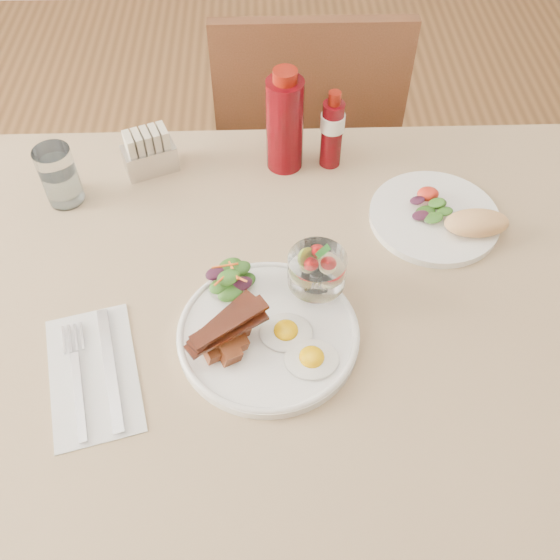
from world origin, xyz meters
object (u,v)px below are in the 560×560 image
(fruit_cup, at_px, (317,270))
(hot_sauce_bottle, at_px, (332,131))
(table, at_px, (328,329))
(second_plate, at_px, (444,217))
(chair_far, at_px, (304,147))
(ketchup_bottle, at_px, (285,123))
(sugar_caddy, at_px, (149,153))
(water_glass, at_px, (60,179))
(main_plate, at_px, (268,334))

(fruit_cup, relative_size, hot_sauce_bottle, 0.58)
(table, distance_m, hot_sauce_bottle, 0.37)
(second_plate, relative_size, hot_sauce_bottle, 1.48)
(hot_sauce_bottle, bearing_deg, chair_far, 94.21)
(table, xyz_separation_m, ketchup_bottle, (-0.06, 0.33, 0.19))
(sugar_caddy, bearing_deg, ketchup_bottle, -20.07)
(second_plate, xyz_separation_m, ketchup_bottle, (-0.28, 0.17, 0.08))
(second_plate, height_order, water_glass, water_glass)
(ketchup_bottle, xyz_separation_m, sugar_caddy, (-0.26, -0.01, -0.06))
(main_plate, distance_m, ketchup_bottle, 0.42)
(ketchup_bottle, xyz_separation_m, hot_sauce_bottle, (0.09, 0.00, -0.02))
(second_plate, relative_size, water_glass, 2.10)
(second_plate, bearing_deg, hot_sauce_bottle, 137.87)
(chair_far, xyz_separation_m, fruit_cup, (-0.03, -0.66, 0.29))
(table, xyz_separation_m, sugar_caddy, (-0.32, 0.32, 0.13))
(chair_far, relative_size, ketchup_bottle, 4.52)
(table, xyz_separation_m, second_plate, (0.21, 0.16, 0.10))
(ketchup_bottle, bearing_deg, second_plate, -31.60)
(fruit_cup, bearing_deg, main_plate, -135.08)
(second_plate, xyz_separation_m, hot_sauce_bottle, (-0.19, 0.17, 0.06))
(chair_far, height_order, fruit_cup, chair_far)
(chair_far, distance_m, sugar_caddy, 0.54)
(fruit_cup, distance_m, water_glass, 0.51)
(chair_far, bearing_deg, ketchup_bottle, -100.90)
(table, bearing_deg, second_plate, 36.92)
(table, relative_size, water_glass, 11.80)
(ketchup_bottle, distance_m, sugar_caddy, 0.26)
(table, relative_size, ketchup_bottle, 6.47)
(main_plate, xyz_separation_m, fruit_cup, (0.08, 0.08, 0.06))
(chair_far, bearing_deg, water_glass, -138.35)
(main_plate, height_order, second_plate, second_plate)
(ketchup_bottle, relative_size, hot_sauce_bottle, 1.29)
(fruit_cup, bearing_deg, hot_sauce_bottle, 81.34)
(ketchup_bottle, height_order, hot_sauce_bottle, ketchup_bottle)
(chair_far, bearing_deg, main_plate, -97.96)
(second_plate, relative_size, sugar_caddy, 2.15)
(sugar_caddy, distance_m, water_glass, 0.17)
(fruit_cup, distance_m, hot_sauce_bottle, 0.33)
(table, bearing_deg, ketchup_bottle, 100.91)
(second_plate, height_order, ketchup_bottle, ketchup_bottle)
(sugar_caddy, bearing_deg, hot_sauce_bottle, -20.46)
(fruit_cup, xyz_separation_m, water_glass, (-0.44, 0.24, -0.02))
(ketchup_bottle, bearing_deg, table, -79.09)
(chair_far, height_order, water_glass, chair_far)
(water_glass, bearing_deg, ketchup_bottle, 12.02)
(second_plate, bearing_deg, table, -143.08)
(table, distance_m, water_glass, 0.55)
(main_plate, bearing_deg, sugar_caddy, 118.72)
(main_plate, xyz_separation_m, ketchup_bottle, (0.04, 0.41, 0.09))
(water_glass, bearing_deg, hot_sauce_bottle, 9.98)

